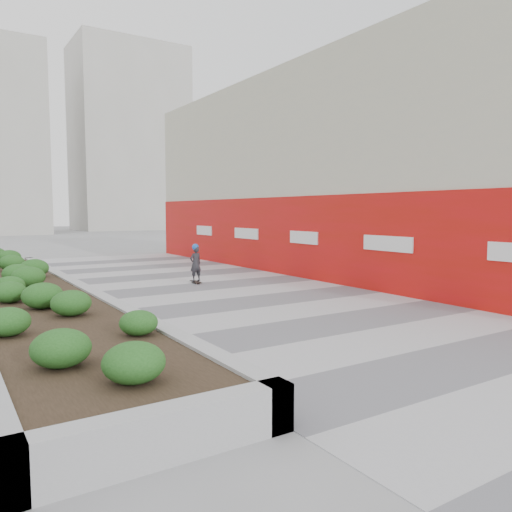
{
  "coord_description": "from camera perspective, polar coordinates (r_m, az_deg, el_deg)",
  "views": [
    {
      "loc": [
        -7.24,
        -6.29,
        2.45
      ],
      "look_at": [
        0.85,
        6.37,
        1.1
      ],
      "focal_mm": 35.0,
      "sensor_mm": 36.0,
      "label": 1
    }
  ],
  "objects": [
    {
      "name": "planter",
      "position": [
        13.56,
        -24.87,
        -3.96
      ],
      "size": [
        3.0,
        18.0,
        0.9
      ],
      "color": "#9E9EA0",
      "rests_on": "ground"
    },
    {
      "name": "building",
      "position": [
        20.92,
        10.49,
        9.23
      ],
      "size": [
        6.04,
        24.08,
        8.0
      ],
      "color": "beige",
      "rests_on": "ground"
    },
    {
      "name": "walkway",
      "position": [
        12.03,
        5.29,
        -6.62
      ],
      "size": [
        8.0,
        36.0,
        0.01
      ],
      "primitive_type": "cube",
      "color": "#A8A8AD",
      "rests_on": "ground"
    },
    {
      "name": "manhole_cover",
      "position": [
        12.34,
        7.13,
        -6.35
      ],
      "size": [
        0.44,
        0.44,
        0.01
      ],
      "primitive_type": "cylinder",
      "color": "#595654",
      "rests_on": "ground"
    },
    {
      "name": "skateboarder",
      "position": [
        17.01,
        -6.92,
        -0.84
      ],
      "size": [
        0.49,
        0.74,
        1.36
      ],
      "rotation": [
        0.0,
        0.0,
        -0.11
      ],
      "color": "beige",
      "rests_on": "ground"
    },
    {
      "name": "ground",
      "position": [
        9.9,
        16.15,
        -9.4
      ],
      "size": [
        160.0,
        160.0,
        0.0
      ],
      "primitive_type": "plane",
      "color": "gray",
      "rests_on": "ground"
    },
    {
      "name": "distant_bldg_north_r",
      "position": [
        70.57,
        -14.27,
        12.76
      ],
      "size": [
        14.0,
        10.0,
        24.0
      ],
      "primitive_type": "cube",
      "color": "#ADAAA3",
      "rests_on": "ground"
    }
  ]
}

